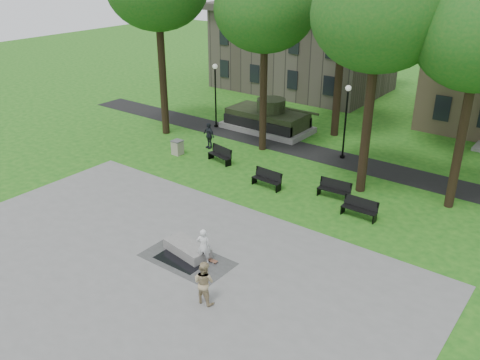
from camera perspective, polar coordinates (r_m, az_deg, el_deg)
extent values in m
plane|color=#195814|center=(24.10, -2.97, -5.95)|extent=(120.00, 120.00, 0.00)
cube|color=gray|center=(21.15, -11.84, -11.28)|extent=(22.00, 16.00, 0.02)
cube|color=black|center=(33.23, 10.40, 2.51)|extent=(44.00, 2.60, 0.01)
cube|color=#4C443D|center=(49.66, 7.11, 14.27)|extent=(15.00, 10.00, 7.20)
cylinder|color=black|center=(36.42, -8.70, 11.93)|extent=(0.52, 0.52, 8.96)
cylinder|color=black|center=(32.93, 2.65, 10.01)|extent=(0.48, 0.48, 8.00)
ellipsoid|color=#125015|center=(32.05, 2.83, 18.70)|extent=(6.20, 6.20, 5.27)
cylinder|color=black|center=(27.50, 14.15, 6.72)|extent=(0.50, 0.50, 8.32)
ellipsoid|color=#125015|center=(26.46, 15.34, 17.50)|extent=(6.60, 6.60, 5.61)
cylinder|color=black|center=(27.22, 23.61, 4.50)|extent=(0.46, 0.46, 7.68)
cylinder|color=black|center=(36.19, 11.09, 11.95)|extent=(0.54, 0.54, 9.28)
cylinder|color=black|center=(33.99, 24.43, 8.89)|extent=(0.50, 0.50, 8.64)
cylinder|color=black|center=(37.99, -2.76, 9.15)|extent=(0.12, 0.12, 4.40)
sphere|color=silver|center=(37.44, -2.83, 12.63)|extent=(0.36, 0.36, 0.36)
cylinder|color=black|center=(38.60, -2.70, 6.12)|extent=(0.32, 0.32, 0.16)
cylinder|color=black|center=(32.55, 11.72, 6.05)|extent=(0.12, 0.12, 4.40)
sphere|color=silver|center=(31.91, 12.07, 10.06)|extent=(0.36, 0.36, 0.36)
cylinder|color=black|center=(33.26, 11.41, 2.59)|extent=(0.32, 0.32, 0.16)
cube|color=gray|center=(37.86, 3.06, 5.93)|extent=(6.50, 3.40, 0.40)
cube|color=#2A341B|center=(37.63, 3.09, 7.01)|extent=(5.80, 2.80, 1.10)
cube|color=black|center=(36.63, 1.89, 6.22)|extent=(5.80, 0.35, 0.70)
cube|color=black|center=(38.76, 4.21, 7.20)|extent=(5.80, 0.35, 0.70)
cylinder|color=#2A341B|center=(37.18, 3.51, 8.40)|extent=(2.10, 2.10, 0.90)
cylinder|color=#2A341B|center=(36.01, 6.58, 7.75)|extent=(3.20, 0.18, 0.18)
cube|color=black|center=(22.23, -6.70, -8.90)|extent=(2.20, 1.20, 0.00)
cube|color=gray|center=(22.55, -5.93, -7.65)|extent=(2.33, 1.33, 0.45)
cube|color=brown|center=(22.05, -3.43, -8.95)|extent=(0.78, 0.22, 0.07)
imported|color=silver|center=(21.55, -4.12, -7.42)|extent=(0.70, 0.62, 1.61)
imported|color=tan|center=(19.30, -4.07, -11.38)|extent=(0.89, 0.72, 1.76)
imported|color=#1F2329|center=(34.07, -3.52, 5.01)|extent=(1.10, 0.62, 1.77)
cube|color=black|center=(31.79, -2.32, 2.75)|extent=(1.85, 0.80, 0.05)
cube|color=black|center=(31.84, -2.08, 3.37)|extent=(1.79, 0.51, 0.50)
cube|color=black|center=(32.39, -3.48, 2.71)|extent=(0.15, 0.45, 0.45)
cube|color=black|center=(31.38, -1.11, 2.03)|extent=(0.15, 0.45, 0.45)
cube|color=black|center=(28.39, 2.98, -0.01)|extent=(1.82, 0.56, 0.05)
cube|color=black|center=(28.44, 3.24, 0.69)|extent=(1.81, 0.26, 0.50)
cube|color=black|center=(28.92, 1.58, 0.00)|extent=(0.09, 0.45, 0.45)
cube|color=black|center=(28.06, 4.40, -0.86)|extent=(0.09, 0.45, 0.45)
cube|color=black|center=(27.58, 10.49, -1.18)|extent=(1.83, 0.57, 0.05)
cube|color=black|center=(27.63, 10.75, -0.46)|extent=(1.81, 0.28, 0.50)
cube|color=black|center=(28.01, 8.92, -1.15)|extent=(0.09, 0.45, 0.45)
cube|color=black|center=(27.35, 12.03, -2.06)|extent=(0.09, 0.45, 0.45)
cube|color=black|center=(25.84, 13.21, -3.26)|extent=(1.80, 0.46, 0.05)
cube|color=black|center=(25.89, 13.48, -2.49)|extent=(1.80, 0.17, 0.50)
cube|color=black|center=(26.24, 11.48, -3.20)|extent=(0.06, 0.45, 0.45)
cube|color=black|center=(25.67, 14.88, -4.21)|extent=(0.06, 0.45, 0.45)
cube|color=#A59A88|center=(33.30, -7.03, 3.61)|extent=(0.60, 0.60, 0.90)
cube|color=#4C4C4C|center=(33.14, -7.08, 4.38)|extent=(0.66, 0.66, 0.06)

